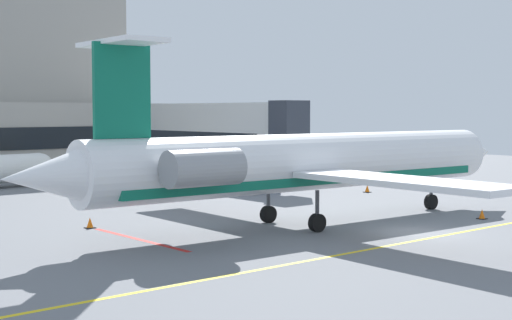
{
  "coord_description": "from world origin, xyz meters",
  "views": [
    {
      "loc": [
        -28.81,
        -21.69,
        5.87
      ],
      "look_at": [
        -0.61,
        11.16,
        3.0
      ],
      "focal_mm": 51.68,
      "sensor_mm": 36.0,
      "label": 1
    }
  ],
  "objects_px": {
    "baggage_tug": "(98,175)",
    "fuel_tank": "(5,169)",
    "belt_loader": "(261,177)",
    "regional_jet": "(303,163)"
  },
  "relations": [
    {
      "from": "regional_jet",
      "to": "baggage_tug",
      "type": "relative_size",
      "value": 8.3
    },
    {
      "from": "regional_jet",
      "to": "belt_loader",
      "type": "relative_size",
      "value": 7.63
    },
    {
      "from": "regional_jet",
      "to": "baggage_tug",
      "type": "bearing_deg",
      "value": 86.94
    },
    {
      "from": "belt_loader",
      "to": "regional_jet",
      "type": "bearing_deg",
      "value": -123.45
    },
    {
      "from": "belt_loader",
      "to": "fuel_tank",
      "type": "xyz_separation_m",
      "value": [
        -13.14,
        14.87,
        0.39
      ]
    },
    {
      "from": "regional_jet",
      "to": "baggage_tug",
      "type": "xyz_separation_m",
      "value": [
        1.27,
        23.8,
        -2.24
      ]
    },
    {
      "from": "belt_loader",
      "to": "fuel_tank",
      "type": "relative_size",
      "value": 0.51
    },
    {
      "from": "regional_jet",
      "to": "baggage_tug",
      "type": "distance_m",
      "value": 23.94
    },
    {
      "from": "baggage_tug",
      "to": "fuel_tank",
      "type": "distance_m",
      "value": 7.17
    },
    {
      "from": "belt_loader",
      "to": "fuel_tank",
      "type": "distance_m",
      "value": 19.85
    }
  ]
}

